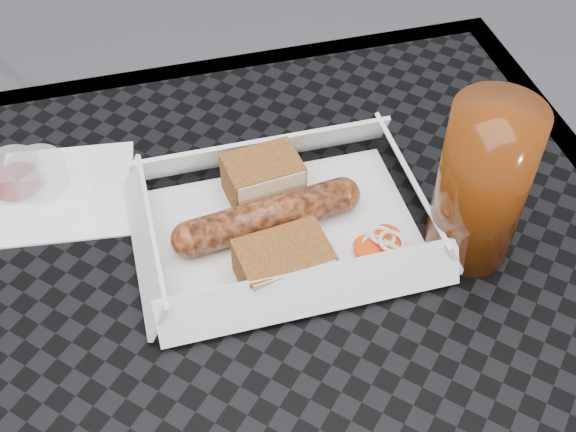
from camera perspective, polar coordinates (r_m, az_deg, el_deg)
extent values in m
cube|color=black|center=(0.54, -6.21, -14.18)|extent=(0.80, 0.80, 0.01)
cube|color=black|center=(0.81, -11.35, 9.88)|extent=(0.80, 0.03, 0.03)
cylinder|color=black|center=(1.10, 9.99, -3.52)|extent=(0.03, 0.03, 0.73)
cube|color=white|center=(0.62, -0.24, -1.09)|extent=(0.22, 0.15, 0.00)
cylinder|color=brown|center=(0.61, -1.59, -0.04)|extent=(0.14, 0.05, 0.03)
sphere|color=brown|center=(0.63, 4.30, 1.67)|extent=(0.03, 0.03, 0.03)
sphere|color=brown|center=(0.60, -7.78, -1.84)|extent=(0.03, 0.03, 0.03)
cube|color=brown|center=(0.63, -1.99, 3.00)|extent=(0.07, 0.05, 0.04)
cube|color=brown|center=(0.57, -0.35, -3.78)|extent=(0.08, 0.06, 0.04)
cylinder|color=#DA3E09|center=(0.61, 6.73, -2.16)|extent=(0.02, 0.02, 0.00)
torus|color=white|center=(0.61, 7.63, -2.39)|extent=(0.02, 0.02, 0.00)
cube|color=#B2D17F|center=(0.61, 7.64, -1.80)|extent=(0.02, 0.02, 0.00)
cube|color=white|center=(0.68, -17.16, 1.81)|extent=(0.13, 0.13, 0.00)
cylinder|color=maroon|center=(0.69, -20.82, 3.02)|extent=(0.05, 0.05, 0.03)
cylinder|color=silver|center=(0.69, -19.08, 3.11)|extent=(0.05, 0.05, 0.03)
cylinder|color=#582307|center=(0.58, 15.08, 2.41)|extent=(0.07, 0.07, 0.15)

